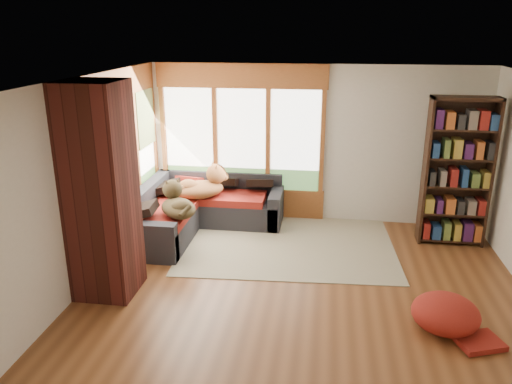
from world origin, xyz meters
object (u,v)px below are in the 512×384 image
(pouf, at_px, (446,313))
(dog_tan, at_px, (203,182))
(bookshelf, at_px, (457,173))
(area_rug, at_px, (288,243))
(brick_chimney, at_px, (101,192))
(dog_brindle, at_px, (177,200))
(sectional_sofa, at_px, (188,212))

(pouf, relative_size, dog_tan, 0.76)
(dog_tan, bearing_deg, bookshelf, -30.75)
(area_rug, bearing_deg, brick_chimney, -140.61)
(area_rug, distance_m, bookshelf, 2.72)
(bookshelf, height_order, pouf, bookshelf)
(area_rug, relative_size, dog_brindle, 3.69)
(brick_chimney, relative_size, sectional_sofa, 1.18)
(brick_chimney, relative_size, dog_tan, 2.74)
(pouf, bearing_deg, sectional_sofa, 146.36)
(sectional_sofa, height_order, bookshelf, bookshelf)
(sectional_sofa, bearing_deg, brick_chimney, -98.08)
(bookshelf, bearing_deg, brick_chimney, -154.83)
(brick_chimney, distance_m, dog_tan, 2.36)
(area_rug, height_order, pouf, pouf)
(bookshelf, height_order, dog_brindle, bookshelf)
(brick_chimney, height_order, bookshelf, brick_chimney)
(sectional_sofa, height_order, area_rug, sectional_sofa)
(brick_chimney, xyz_separation_m, pouf, (3.98, -0.30, -1.09))
(area_rug, bearing_deg, bookshelf, 9.59)
(brick_chimney, bearing_deg, dog_tan, 72.83)
(brick_chimney, relative_size, dog_brindle, 3.03)
(sectional_sofa, xyz_separation_m, dog_tan, (0.23, 0.15, 0.47))
(brick_chimney, height_order, pouf, brick_chimney)
(dog_brindle, bearing_deg, area_rug, -111.47)
(bookshelf, xyz_separation_m, dog_tan, (-3.86, 0.06, -0.34))
(dog_brindle, bearing_deg, pouf, -149.52)
(brick_chimney, relative_size, pouf, 3.58)
(area_rug, xyz_separation_m, dog_brindle, (-1.61, -0.36, 0.74))
(bookshelf, xyz_separation_m, dog_brindle, (-4.05, -0.77, -0.37))
(pouf, relative_size, dog_brindle, 0.85)
(bookshelf, bearing_deg, area_rug, -170.41)
(brick_chimney, height_order, dog_brindle, brick_chimney)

